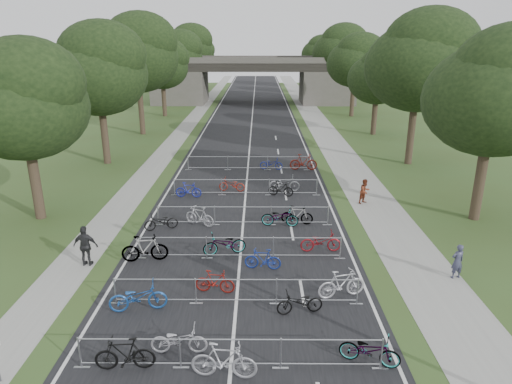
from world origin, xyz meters
TOP-DOWN VIEW (x-y plane):
  - road at (0.00, 50.00)m, footprint 11.00×140.00m
  - sidewalk_right at (8.00, 50.00)m, footprint 3.00×140.00m
  - sidewalk_left at (-7.50, 50.00)m, footprint 2.00×140.00m
  - lane_markings at (0.00, 50.00)m, footprint 0.12×140.00m
  - overpass_bridge at (0.00, 65.00)m, footprint 31.00×8.00m
  - tree_left_0 at (-11.39, 15.93)m, footprint 6.72×6.72m
  - tree_right_0 at (13.11, 15.93)m, footprint 7.17×7.17m
  - tree_left_1 at (-11.39, 27.93)m, footprint 7.56×7.56m
  - tree_right_1 at (13.11, 27.93)m, footprint 8.18×8.18m
  - tree_left_2 at (-11.39, 39.93)m, footprint 8.40×8.40m
  - tree_right_2 at (13.11, 39.93)m, footprint 6.16×6.16m
  - tree_left_3 at (-11.39, 51.93)m, footprint 6.72×6.72m
  - tree_right_3 at (13.11, 51.93)m, footprint 7.17×7.17m
  - tree_left_4 at (-11.39, 63.93)m, footprint 7.56×7.56m
  - tree_right_4 at (13.11, 63.93)m, footprint 8.18×8.18m
  - tree_left_5 at (-11.39, 75.93)m, footprint 8.40×8.40m
  - tree_right_5 at (13.11, 75.93)m, footprint 6.16×6.16m
  - tree_left_6 at (-11.39, 87.93)m, footprint 6.72×6.72m
  - tree_right_6 at (13.11, 87.93)m, footprint 7.17×7.17m
  - barrier_row_1 at (0.00, 3.60)m, footprint 9.70×0.08m
  - barrier_row_2 at (0.00, 7.20)m, footprint 9.70×0.08m
  - barrier_row_3 at (0.00, 11.00)m, footprint 9.70×0.08m
  - barrier_row_4 at (0.00, 15.00)m, footprint 9.70×0.08m
  - barrier_row_5 at (0.00, 20.00)m, footprint 9.70×0.08m
  - barrier_row_6 at (0.00, 26.00)m, footprint 9.70×0.08m
  - bike_4 at (-3.21, 3.54)m, footprint 1.88×0.64m
  - bike_5 at (-1.69, 4.33)m, footprint 1.83×0.66m
  - bike_6 at (-0.17, 3.19)m, footprint 2.04×0.75m
  - bike_7 at (4.30, 3.85)m, footprint 2.00×1.22m
  - bike_8 at (-3.61, 6.75)m, footprint 2.23×1.11m
  - bike_9 at (-0.88, 8.02)m, footprint 1.66×0.67m
  - bike_10 at (2.37, 6.56)m, footprint 1.82×0.92m
  - bike_11 at (4.08, 7.70)m, footprint 2.03×1.04m
  - bike_12 at (-4.30, 10.72)m, footprint 2.15×0.89m
  - bike_13 at (-0.74, 11.41)m, footprint 2.14×1.20m
  - bike_14 at (1.04, 9.98)m, footprint 1.66×0.65m
  - bike_15 at (3.80, 11.77)m, footprint 1.96×0.75m
  - bike_16 at (-4.30, 14.31)m, footprint 1.87×1.16m
  - bike_17 at (-2.34, 14.92)m, footprint 1.83×1.29m
  - bike_18 at (2.00, 14.86)m, footprint 2.06×0.89m
  - bike_19 at (2.95, 15.14)m, footprint 1.79×0.72m
  - bike_20 at (-3.62, 19.53)m, footprint 1.70×0.58m
  - bike_21 at (-0.93, 20.76)m, footprint 1.81×0.83m
  - bike_22 at (2.27, 19.82)m, footprint 1.71×0.84m
  - bike_23 at (2.57, 20.90)m, footprint 2.06×0.84m
  - bike_26 at (1.82, 26.13)m, footprint 1.85×0.90m
  - bike_27 at (4.30, 26.00)m, footprint 2.12×0.67m
  - pedestrian_a at (9.20, 9.26)m, footprint 0.63×0.49m
  - pedestrian_b at (7.36, 18.52)m, footprint 0.94×0.90m
  - pedestrian_c at (-6.80, 10.31)m, footprint 1.12×0.52m

SIDE VIEW (x-z plane):
  - lane_markings at x=0.00m, z-range 0.00..0.00m
  - road at x=0.00m, z-range 0.00..0.01m
  - sidewalk_right at x=8.00m, z-range 0.00..0.01m
  - sidewalk_left at x=-7.50m, z-range 0.00..0.01m
  - bike_10 at x=2.37m, z-range 0.00..0.91m
  - bike_21 at x=-0.93m, z-range 0.00..0.91m
  - bike_16 at x=-4.30m, z-range 0.00..0.93m
  - bike_26 at x=1.82m, z-range 0.00..0.93m
  - bike_5 at x=-1.69m, z-range 0.00..0.96m
  - bike_9 at x=-0.88m, z-range 0.00..0.97m
  - bike_14 at x=1.04m, z-range 0.00..0.97m
  - bike_22 at x=2.27m, z-range 0.00..0.99m
  - bike_7 at x=4.30m, z-range 0.00..0.99m
  - bike_20 at x=-3.62m, z-range 0.00..1.00m
  - bike_15 at x=3.80m, z-range 0.00..1.02m
  - bike_19 at x=2.95m, z-range 0.00..1.04m
  - bike_18 at x=2.00m, z-range 0.00..1.05m
  - bike_23 at x=2.57m, z-range 0.00..1.06m
  - bike_13 at x=-0.74m, z-range 0.00..1.06m
  - bike_17 at x=-2.34m, z-range 0.00..1.08m
  - barrier_row_1 at x=0.00m, z-range 0.00..1.10m
  - barrier_row_2 at x=0.00m, z-range 0.00..1.10m
  - barrier_row_3 at x=0.00m, z-range 0.00..1.10m
  - barrier_row_4 at x=0.00m, z-range 0.00..1.10m
  - barrier_row_5 at x=0.00m, z-range 0.00..1.10m
  - barrier_row_6 at x=0.00m, z-range 0.00..1.10m
  - bike_4 at x=-3.21m, z-range 0.00..1.11m
  - bike_8 at x=-3.61m, z-range 0.00..1.12m
  - bike_11 at x=4.08m, z-range 0.00..1.17m
  - bike_6 at x=-0.17m, z-range 0.00..1.20m
  - bike_12 at x=-4.30m, z-range 0.00..1.26m
  - bike_27 at x=4.30m, z-range 0.00..1.26m
  - pedestrian_b at x=7.36m, z-range 0.00..1.53m
  - pedestrian_a at x=9.20m, z-range 0.00..1.54m
  - pedestrian_c at x=-6.80m, z-range 0.00..1.87m
  - overpass_bridge at x=0.00m, z-range 0.01..7.06m
  - tree_right_2 at x=13.11m, z-range 1.25..10.64m
  - tree_right_5 at x=13.11m, z-range 1.25..10.64m
  - tree_left_0 at x=-11.39m, z-range 1.36..11.61m
  - tree_left_3 at x=-11.39m, z-range 1.36..11.61m
  - tree_left_6 at x=-11.39m, z-range 1.36..11.61m
  - tree_right_0 at x=13.11m, z-range 1.46..12.39m
  - tree_right_3 at x=13.11m, z-range 1.46..12.39m
  - tree_right_6 at x=13.11m, z-range 1.46..12.39m
  - tree_left_1 at x=-11.39m, z-range 1.54..13.07m
  - tree_left_4 at x=-11.39m, z-range 1.54..13.07m
  - tree_right_1 at x=13.11m, z-range 1.67..14.13m
  - tree_right_4 at x=13.11m, z-range 1.67..14.13m
  - tree_left_2 at x=-11.39m, z-range 1.71..14.52m
  - tree_left_5 at x=-11.39m, z-range 1.71..14.52m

